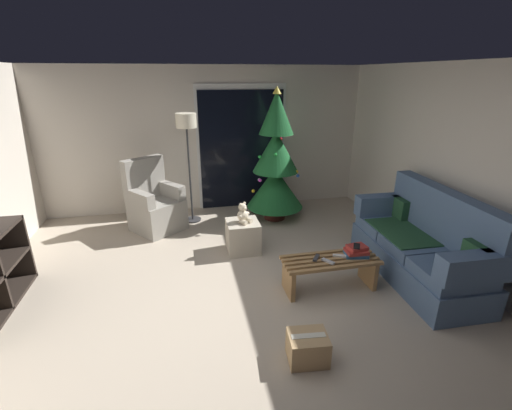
% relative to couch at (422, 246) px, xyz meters
% --- Properties ---
extents(ground_plane, '(7.00, 7.00, 0.00)m').
position_rel_couch_xyz_m(ground_plane, '(-2.32, -0.07, -0.40)').
color(ground_plane, '#B2A38E').
extents(wall_back, '(5.72, 0.12, 2.50)m').
position_rel_couch_xyz_m(wall_back, '(-2.32, 2.99, 0.85)').
color(wall_back, beige).
rests_on(wall_back, ground).
extents(wall_right, '(0.12, 6.00, 2.50)m').
position_rel_couch_xyz_m(wall_right, '(0.54, -0.07, 0.85)').
color(wall_right, beige).
rests_on(wall_right, ground).
extents(patio_door_frame, '(1.60, 0.02, 2.20)m').
position_rel_couch_xyz_m(patio_door_frame, '(-1.69, 2.92, 0.70)').
color(patio_door_frame, silver).
rests_on(patio_door_frame, ground).
extents(patio_door_glass, '(1.50, 0.02, 2.10)m').
position_rel_couch_xyz_m(patio_door_glass, '(-1.69, 2.90, 0.65)').
color(patio_door_glass, black).
rests_on(patio_door_glass, ground).
extents(couch, '(0.84, 1.96, 1.08)m').
position_rel_couch_xyz_m(couch, '(0.00, 0.00, 0.00)').
color(couch, slate).
rests_on(couch, ground).
extents(coffee_table, '(1.10, 0.40, 0.39)m').
position_rel_couch_xyz_m(coffee_table, '(-1.19, -0.04, -0.14)').
color(coffee_table, '#9E7547').
rests_on(coffee_table, ground).
extents(remote_graphite, '(0.13, 0.15, 0.02)m').
position_rel_couch_xyz_m(remote_graphite, '(-1.36, -0.00, -0.00)').
color(remote_graphite, '#333338').
rests_on(remote_graphite, coffee_table).
extents(remote_white, '(0.16, 0.10, 0.02)m').
position_rel_couch_xyz_m(remote_white, '(-1.08, -0.02, -0.00)').
color(remote_white, silver).
rests_on(remote_white, coffee_table).
extents(remote_silver, '(0.12, 0.15, 0.02)m').
position_rel_couch_xyz_m(remote_silver, '(-1.26, -0.10, -0.00)').
color(remote_silver, '#ADADB2').
rests_on(remote_silver, coffee_table).
extents(book_stack, '(0.28, 0.23, 0.12)m').
position_rel_couch_xyz_m(book_stack, '(-0.88, -0.03, 0.04)').
color(book_stack, '#285684').
rests_on(book_stack, coffee_table).
extents(cell_phone, '(0.13, 0.16, 0.01)m').
position_rel_couch_xyz_m(cell_phone, '(-0.89, -0.03, 0.11)').
color(cell_phone, black).
rests_on(cell_phone, book_stack).
extents(christmas_tree, '(0.95, 0.95, 2.18)m').
position_rel_couch_xyz_m(christmas_tree, '(-1.26, 2.16, 0.56)').
color(christmas_tree, '#4C1E19').
rests_on(christmas_tree, ground).
extents(armchair, '(0.96, 0.96, 1.13)m').
position_rel_couch_xyz_m(armchair, '(-3.24, 2.13, 0.00)').
color(armchair, gray).
rests_on(armchair, ground).
extents(floor_lamp, '(0.32, 0.32, 1.78)m').
position_rel_couch_xyz_m(floor_lamp, '(-2.66, 2.35, 1.11)').
color(floor_lamp, '#2D2D30').
rests_on(floor_lamp, ground).
extents(ottoman, '(0.44, 0.44, 0.44)m').
position_rel_couch_xyz_m(ottoman, '(-2.01, 1.09, -0.18)').
color(ottoman, '#B2A893').
rests_on(ottoman, ground).
extents(teddy_bear_cream, '(0.21, 0.22, 0.29)m').
position_rel_couch_xyz_m(teddy_bear_cream, '(-2.00, 1.08, 0.16)').
color(teddy_bear_cream, beige).
rests_on(teddy_bear_cream, ottoman).
extents(cardboard_box_taped_mid_floor, '(0.36, 0.31, 0.26)m').
position_rel_couch_xyz_m(cardboard_box_taped_mid_floor, '(-1.81, -1.03, -0.27)').
color(cardboard_box_taped_mid_floor, tan).
rests_on(cardboard_box_taped_mid_floor, ground).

